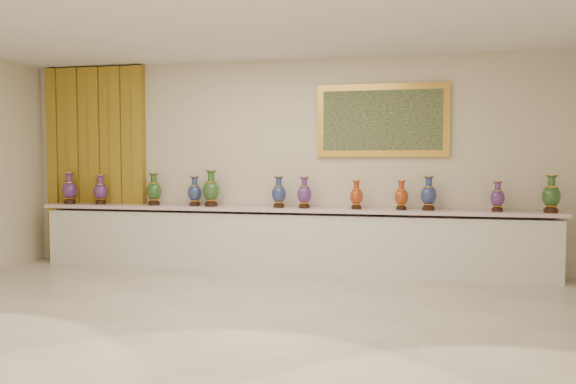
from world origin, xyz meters
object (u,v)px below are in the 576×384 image
vase_0 (70,190)px  vase_2 (154,191)px  vase_1 (101,191)px  counter (286,240)px

vase_0 → vase_2: (1.38, 0.02, -0.00)m
vase_1 → counter: bearing=-0.1°
vase_0 → vase_2: 1.38m
counter → vase_0: 3.44m
vase_1 → vase_0: bearing=-177.0°
counter → vase_0: (-3.37, -0.02, 0.68)m
vase_2 → vase_1: bearing=179.8°
vase_0 → vase_2: size_ratio=1.00×
vase_0 → vase_1: 0.51m
vase_0 → vase_2: vase_0 is taller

